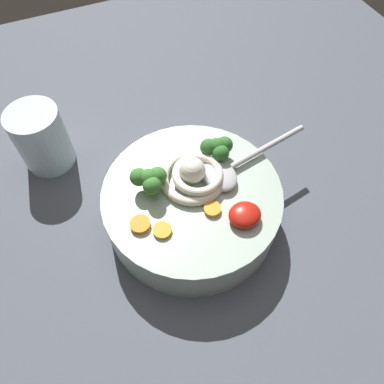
{
  "coord_description": "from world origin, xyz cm",
  "views": [
    {
      "loc": [
        -12.53,
        -27.75,
        49.5
      ],
      "look_at": [
        -1.93,
        -3.31,
        9.38
      ],
      "focal_mm": 34.54,
      "sensor_mm": 36.0,
      "label": 1
    }
  ],
  "objects_px": {
    "soup_bowl": "(192,205)",
    "drinking_glass": "(42,138)",
    "noodle_pile": "(194,175)",
    "soup_spoon": "(227,169)"
  },
  "relations": [
    {
      "from": "soup_spoon",
      "to": "drinking_glass",
      "type": "distance_m",
      "value": 0.28
    },
    {
      "from": "soup_bowl",
      "to": "drinking_glass",
      "type": "xyz_separation_m",
      "value": [
        -0.16,
        0.19,
        0.02
      ]
    },
    {
      "from": "soup_bowl",
      "to": "drinking_glass",
      "type": "height_order",
      "value": "drinking_glass"
    },
    {
      "from": "drinking_glass",
      "to": "noodle_pile",
      "type": "bearing_deg",
      "value": -44.55
    },
    {
      "from": "soup_bowl",
      "to": "soup_spoon",
      "type": "xyz_separation_m",
      "value": [
        0.05,
        0.01,
        0.04
      ]
    },
    {
      "from": "soup_bowl",
      "to": "soup_spoon",
      "type": "relative_size",
      "value": 1.36
    },
    {
      "from": "noodle_pile",
      "to": "soup_spoon",
      "type": "height_order",
      "value": "noodle_pile"
    },
    {
      "from": "soup_bowl",
      "to": "soup_spoon",
      "type": "height_order",
      "value": "soup_spoon"
    },
    {
      "from": "soup_bowl",
      "to": "drinking_glass",
      "type": "bearing_deg",
      "value": 131.27
    },
    {
      "from": "drinking_glass",
      "to": "soup_spoon",
      "type": "bearing_deg",
      "value": -38.99
    }
  ]
}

